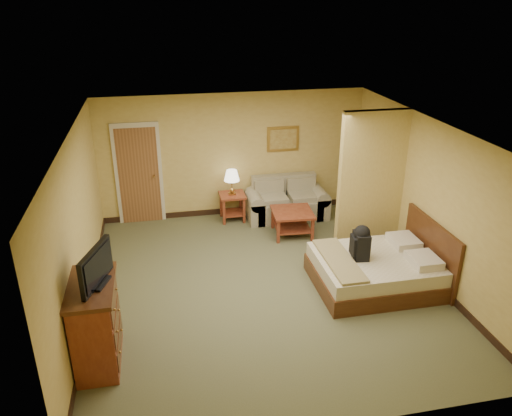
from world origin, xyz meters
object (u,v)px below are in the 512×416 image
object	(u,v)px
dresser	(96,324)
bed	(378,269)
coffee_table	(292,218)
loveseat	(286,204)

from	to	relation	value
dresser	bed	xyz separation A→B (m)	(4.30, 1.00, -0.30)
coffee_table	bed	bearing A→B (deg)	-67.07
loveseat	bed	bearing A→B (deg)	-75.28
loveseat	dresser	size ratio (longest dim) A/B	1.47
coffee_table	bed	world-z (taller)	bed
loveseat	dresser	bearing A→B (deg)	-131.91
dresser	bed	bearing A→B (deg)	13.11
loveseat	coffee_table	world-z (taller)	loveseat
dresser	bed	distance (m)	4.42
dresser	coffee_table	bearing A→B (deg)	42.02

